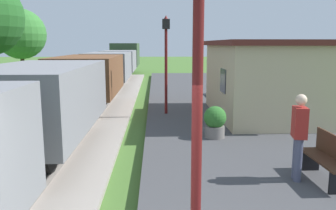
{
  "coord_description": "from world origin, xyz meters",
  "views": [
    {
      "loc": [
        0.5,
        -2.37,
        2.9
      ],
      "look_at": [
        0.89,
        8.15,
        1.06
      ],
      "focal_mm": 37.34,
      "sensor_mm": 36.0,
      "label": 1
    }
  ],
  "objects_px": {
    "lamp_post_near": "(198,54)",
    "tree_field_distant": "(21,34)",
    "person_waiting": "(299,134)",
    "freight_train": "(103,71)",
    "lamp_post_far": "(166,47)",
    "potted_planter": "(215,121)",
    "bench_near_hut": "(328,158)",
    "bench_down_platform": "(219,86)",
    "station_hut": "(260,78)"
  },
  "relations": [
    {
      "from": "lamp_post_near",
      "to": "tree_field_distant",
      "type": "relative_size",
      "value": 0.68
    },
    {
      "from": "person_waiting",
      "to": "freight_train",
      "type": "bearing_deg",
      "value": -56.3
    },
    {
      "from": "lamp_post_near",
      "to": "lamp_post_far",
      "type": "distance_m",
      "value": 9.84
    },
    {
      "from": "person_waiting",
      "to": "tree_field_distant",
      "type": "height_order",
      "value": "tree_field_distant"
    },
    {
      "from": "lamp_post_far",
      "to": "tree_field_distant",
      "type": "distance_m",
      "value": 16.25
    },
    {
      "from": "potted_planter",
      "to": "lamp_post_far",
      "type": "xyz_separation_m",
      "value": [
        -1.28,
        3.61,
        2.08
      ]
    },
    {
      "from": "bench_near_hut",
      "to": "potted_planter",
      "type": "distance_m",
      "value": 3.68
    },
    {
      "from": "bench_near_hut",
      "to": "potted_planter",
      "type": "height_order",
      "value": "potted_planter"
    },
    {
      "from": "lamp_post_near",
      "to": "bench_down_platform",
      "type": "bearing_deg",
      "value": 78.6
    },
    {
      "from": "bench_down_platform",
      "to": "tree_field_distant",
      "type": "distance_m",
      "value": 15.55
    },
    {
      "from": "lamp_post_far",
      "to": "tree_field_distant",
      "type": "relative_size",
      "value": 0.68
    },
    {
      "from": "bench_down_platform",
      "to": "potted_planter",
      "type": "xyz_separation_m",
      "value": [
        -1.65,
        -8.31,
        0.0
      ]
    },
    {
      "from": "bench_near_hut",
      "to": "tree_field_distant",
      "type": "bearing_deg",
      "value": 123.54
    },
    {
      "from": "freight_train",
      "to": "station_hut",
      "type": "relative_size",
      "value": 6.76
    },
    {
      "from": "lamp_post_near",
      "to": "tree_field_distant",
      "type": "bearing_deg",
      "value": 114.06
    },
    {
      "from": "person_waiting",
      "to": "bench_near_hut",
      "type": "bearing_deg",
      "value": -178.44
    },
    {
      "from": "bench_down_platform",
      "to": "lamp_post_far",
      "type": "bearing_deg",
      "value": -121.96
    },
    {
      "from": "person_waiting",
      "to": "lamp_post_far",
      "type": "xyz_separation_m",
      "value": [
        -2.36,
        6.8,
        1.62
      ]
    },
    {
      "from": "tree_field_distant",
      "to": "potted_planter",
      "type": "bearing_deg",
      "value": -55.19
    },
    {
      "from": "station_hut",
      "to": "lamp_post_near",
      "type": "height_order",
      "value": "lamp_post_near"
    },
    {
      "from": "freight_train",
      "to": "bench_near_hut",
      "type": "bearing_deg",
      "value": -64.49
    },
    {
      "from": "person_waiting",
      "to": "tree_field_distant",
      "type": "xyz_separation_m",
      "value": [
        -12.43,
        19.53,
        2.42
      ]
    },
    {
      "from": "potted_planter",
      "to": "tree_field_distant",
      "type": "bearing_deg",
      "value": 124.81
    },
    {
      "from": "station_hut",
      "to": "potted_planter",
      "type": "relative_size",
      "value": 6.33
    },
    {
      "from": "bench_down_platform",
      "to": "potted_planter",
      "type": "distance_m",
      "value": 8.47
    },
    {
      "from": "potted_planter",
      "to": "lamp_post_near",
      "type": "height_order",
      "value": "lamp_post_near"
    },
    {
      "from": "lamp_post_near",
      "to": "freight_train",
      "type": "bearing_deg",
      "value": 101.68
    },
    {
      "from": "freight_train",
      "to": "bench_down_platform",
      "type": "xyz_separation_m",
      "value": [
        6.25,
        -1.51,
        -0.73
      ]
    },
    {
      "from": "bench_near_hut",
      "to": "person_waiting",
      "type": "bearing_deg",
      "value": 171.43
    },
    {
      "from": "bench_near_hut",
      "to": "bench_down_platform",
      "type": "relative_size",
      "value": 1.0
    },
    {
      "from": "bench_near_hut",
      "to": "lamp_post_far",
      "type": "height_order",
      "value": "lamp_post_far"
    },
    {
      "from": "tree_field_distant",
      "to": "bench_down_platform",
      "type": "bearing_deg",
      "value": -31.68
    },
    {
      "from": "freight_train",
      "to": "lamp_post_near",
      "type": "xyz_separation_m",
      "value": [
        3.32,
        -16.05,
        1.35
      ]
    },
    {
      "from": "lamp_post_far",
      "to": "freight_train",
      "type": "bearing_deg",
      "value": 118.11
    },
    {
      "from": "station_hut",
      "to": "lamp_post_far",
      "type": "distance_m",
      "value": 3.7
    },
    {
      "from": "bench_near_hut",
      "to": "tree_field_distant",
      "type": "height_order",
      "value": "tree_field_distant"
    },
    {
      "from": "bench_near_hut",
      "to": "tree_field_distant",
      "type": "relative_size",
      "value": 0.28
    },
    {
      "from": "person_waiting",
      "to": "potted_planter",
      "type": "bearing_deg",
      "value": -61.24
    },
    {
      "from": "potted_planter",
      "to": "bench_down_platform",
      "type": "bearing_deg",
      "value": 78.75
    },
    {
      "from": "bench_near_hut",
      "to": "potted_planter",
      "type": "bearing_deg",
      "value": 116.69
    },
    {
      "from": "freight_train",
      "to": "bench_down_platform",
      "type": "relative_size",
      "value": 26.13
    },
    {
      "from": "station_hut",
      "to": "tree_field_distant",
      "type": "relative_size",
      "value": 1.07
    },
    {
      "from": "bench_down_platform",
      "to": "lamp_post_far",
      "type": "relative_size",
      "value": 0.41
    },
    {
      "from": "bench_down_platform",
      "to": "tree_field_distant",
      "type": "height_order",
      "value": "tree_field_distant"
    },
    {
      "from": "freight_train",
      "to": "lamp_post_far",
      "type": "xyz_separation_m",
      "value": [
        3.32,
        -6.21,
        1.35
      ]
    },
    {
      "from": "person_waiting",
      "to": "potted_planter",
      "type": "relative_size",
      "value": 1.87
    },
    {
      "from": "freight_train",
      "to": "bench_near_hut",
      "type": "xyz_separation_m",
      "value": [
        6.25,
        -13.11,
        -0.73
      ]
    },
    {
      "from": "bench_near_hut",
      "to": "person_waiting",
      "type": "distance_m",
      "value": 0.74
    },
    {
      "from": "freight_train",
      "to": "potted_planter",
      "type": "distance_m",
      "value": 10.87
    },
    {
      "from": "bench_down_platform",
      "to": "potted_planter",
      "type": "relative_size",
      "value": 1.64
    }
  ]
}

